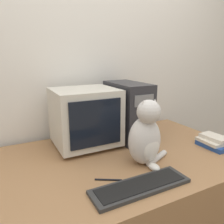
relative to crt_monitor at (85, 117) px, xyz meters
name	(u,v)px	position (x,y,z in m)	size (l,w,h in m)	color
wall_back	(81,72)	(0.09, 0.30, 0.28)	(7.00, 0.05, 2.50)	silver
desk	(114,210)	(0.09, -0.25, -0.59)	(1.69, 0.98, 0.77)	#9E7047
crt_monitor	(85,117)	(0.00, 0.00, 0.00)	(0.41, 0.38, 0.39)	beige
computer_tower	(127,111)	(0.33, 0.00, 0.00)	(0.21, 0.41, 0.42)	#28282D
keyboard	(141,186)	(0.05, -0.60, -0.19)	(0.49, 0.15, 0.02)	#2D2D2D
cat	(146,136)	(0.21, -0.41, -0.04)	(0.28, 0.21, 0.38)	silver
book_stack	(214,142)	(0.77, -0.42, -0.17)	(0.17, 0.21, 0.08)	#234793
pen	(108,180)	(-0.06, -0.47, -0.20)	(0.12, 0.08, 0.01)	black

